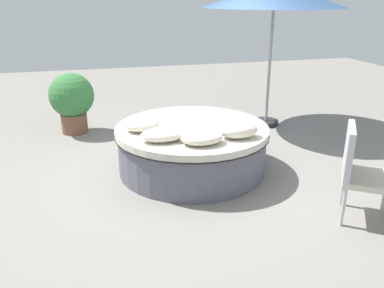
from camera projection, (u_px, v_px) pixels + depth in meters
ground_plane at (192, 169)px, 5.30m from camera, size 16.00×16.00×0.00m
round_bed at (192, 148)px, 5.19m from camera, size 1.97×1.97×0.60m
throw_pillow_0 at (142, 124)px, 4.90m from camera, size 0.44×0.36×0.17m
throw_pillow_1 at (163, 135)px, 4.57m from camera, size 0.53×0.32×0.15m
throw_pillow_2 at (202, 138)px, 4.48m from camera, size 0.49×0.35×0.15m
throw_pillow_3 at (239, 130)px, 4.66m from camera, size 0.47×0.31×0.19m
patio_chair at (359, 168)px, 3.98m from camera, size 0.71×0.71×0.98m
planter at (72, 99)px, 6.52m from camera, size 0.73×0.73×1.00m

